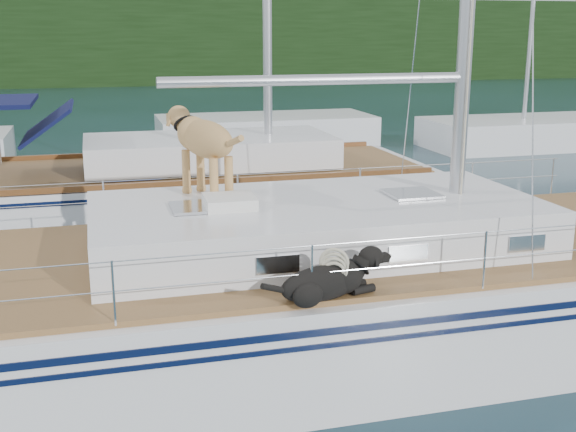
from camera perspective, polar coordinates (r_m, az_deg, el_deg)
name	(u,v)px	position (r m, az deg, el deg)	size (l,w,h in m)	color
ground	(252,351)	(8.85, -2.84, -10.62)	(120.00, 120.00, 0.00)	black
tree_line	(112,42)	(52.87, -13.74, 13.24)	(90.00, 3.00, 6.00)	black
shore_bank	(113,76)	(54.16, -13.63, 10.72)	(92.00, 1.00, 1.20)	#595147
main_sailboat	(259,297)	(8.60, -2.33, -6.43)	(12.00, 3.88, 14.01)	white
neighbor_sailboat	(156,194)	(14.43, -10.40, 1.72)	(11.00, 3.50, 13.30)	white
bg_boat_center	(266,130)	(24.73, -1.78, 6.78)	(7.20, 3.00, 11.65)	white
bg_boat_east	(523,133)	(25.14, 18.05, 6.22)	(6.40, 3.00, 11.65)	white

